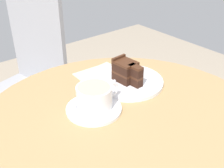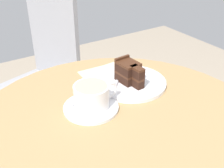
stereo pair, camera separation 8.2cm
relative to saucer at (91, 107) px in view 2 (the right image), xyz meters
The scene contains 9 objects.
cafe_table 0.16m from the saucer, 73.48° to the right, with size 0.81×0.81×0.75m.
saucer is the anchor object (origin of this frame).
coffee_cup 0.04m from the saucer, 10.73° to the left, with size 0.13×0.10×0.06m.
teaspoon 0.06m from the saucer, 106.40° to the left, with size 0.09×0.08×0.00m.
cake_plate 0.18m from the saucer, 17.05° to the left, with size 0.23×0.23×0.01m.
cake_slice 0.18m from the saucer, 17.13° to the left, with size 0.06×0.10×0.07m.
fork 0.20m from the saucer, 32.49° to the left, with size 0.11×0.12×0.00m.
napkin 0.20m from the saucer, 44.50° to the left, with size 0.17×0.15×0.00m.
cafe_chair 0.76m from the saucer, 81.59° to the left, with size 0.47×0.47×0.91m.
Camera 2 is at (-0.33, -0.47, 1.20)m, focal length 45.00 mm.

